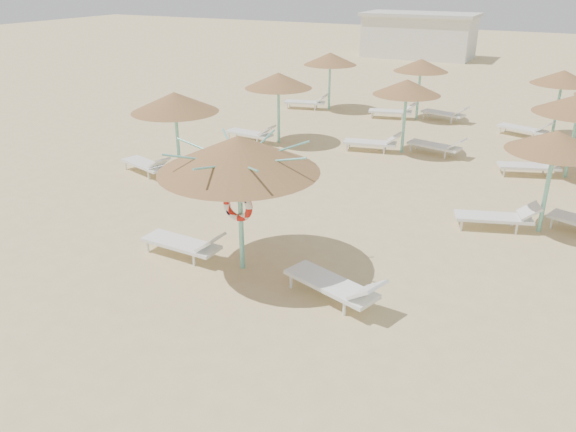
% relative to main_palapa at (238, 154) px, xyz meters
% --- Properties ---
extents(ground, '(120.00, 120.00, 0.00)m').
position_rel_main_palapa_xyz_m(ground, '(0.45, -0.14, -2.65)').
color(ground, '#D6BF83').
rests_on(ground, ground).
extents(main_palapa, '(3.40, 3.40, 3.05)m').
position_rel_main_palapa_xyz_m(main_palapa, '(0.00, 0.00, 0.00)').
color(main_palapa, '#77CFBE').
rests_on(main_palapa, ground).
extents(lounger_main_a, '(2.08, 0.69, 0.75)m').
position_rel_main_palapa_xyz_m(lounger_main_a, '(-1.42, -0.16, -2.29)').
color(lounger_main_a, white).
rests_on(lounger_main_a, ground).
extents(lounger_main_b, '(2.28, 1.30, 0.80)m').
position_rel_main_palapa_xyz_m(lounger_main_b, '(2.41, -0.34, -2.27)').
color(lounger_main_b, white).
rests_on(lounger_main_b, ground).
extents(palapa_field, '(18.68, 13.50, 2.70)m').
position_rel_main_palapa_xyz_m(palapa_field, '(3.00, 10.04, -0.36)').
color(palapa_field, '#77CFBE').
rests_on(palapa_field, ground).
extents(service_hut, '(8.40, 4.40, 3.25)m').
position_rel_main_palapa_xyz_m(service_hut, '(-5.55, 34.86, -1.01)').
color(service_hut, silver).
rests_on(service_hut, ground).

